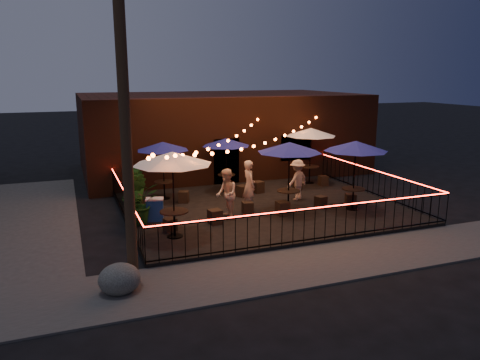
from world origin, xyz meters
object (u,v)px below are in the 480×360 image
at_px(cafe_table_0, 172,159).
at_px(boulder, 120,279).
at_px(cafe_table_3, 226,143).
at_px(cafe_table_5, 311,133).
at_px(cafe_table_2, 290,148).
at_px(cafe_table_1, 163,147).
at_px(cooler, 155,209).
at_px(utility_pole, 125,120).
at_px(cafe_table_4, 356,147).

xyz_separation_m(cafe_table_0, boulder, (-1.99, -3.00, -2.19)).
distance_m(cafe_table_3, cafe_table_5, 4.01).
bearing_deg(cafe_table_2, cafe_table_0, -164.99).
xyz_separation_m(cafe_table_1, cooler, (-0.88, -2.73, -1.69)).
distance_m(cafe_table_2, cafe_table_5, 4.77).
bearing_deg(utility_pole, boulder, -125.49).
distance_m(cafe_table_5, cooler, 8.47).
bearing_deg(cafe_table_5, cafe_table_4, -97.62).
relative_size(cafe_table_4, cooler, 3.80).
height_order(cafe_table_0, cafe_table_5, cafe_table_0).
xyz_separation_m(cafe_table_4, cooler, (-7.06, 1.18, -1.92)).
xyz_separation_m(cafe_table_0, cooler, (-0.26, 1.81, -2.01)).
relative_size(cafe_table_2, boulder, 2.77).
height_order(cafe_table_1, cafe_table_4, cafe_table_4).
height_order(cafe_table_1, cafe_table_5, cafe_table_5).
relative_size(cafe_table_3, cafe_table_4, 0.76).
height_order(cafe_table_0, cafe_table_4, cafe_table_0).
bearing_deg(cafe_table_1, cafe_table_5, 3.38).
bearing_deg(cafe_table_4, cafe_table_5, 82.38).
xyz_separation_m(cafe_table_1, cafe_table_3, (2.75, 0.40, -0.04)).
relative_size(cafe_table_0, cafe_table_1, 1.05).
xyz_separation_m(cafe_table_0, cafe_table_3, (3.37, 4.95, -0.36)).
xyz_separation_m(utility_pole, cafe_table_3, (4.97, 7.40, -1.80)).
bearing_deg(boulder, utility_pole, 54.51).
distance_m(cafe_table_4, cooler, 7.41).
bearing_deg(utility_pole, cafe_table_3, 56.11).
bearing_deg(cafe_table_1, utility_pole, -107.61).
height_order(cafe_table_3, cooler, cafe_table_3).
xyz_separation_m(utility_pole, cafe_table_2, (6.04, 3.64, -1.54)).
distance_m(cafe_table_3, cooler, 5.07).
xyz_separation_m(cafe_table_1, boulder, (-2.61, -7.54, -1.87)).
distance_m(utility_pole, boulder, 3.70).
distance_m(cafe_table_3, boulder, 9.75).
relative_size(cafe_table_3, cafe_table_5, 0.80).
distance_m(cafe_table_1, cafe_table_3, 2.78).
xyz_separation_m(cafe_table_3, boulder, (-5.36, -7.94, -1.83)).
distance_m(cafe_table_4, cafe_table_5, 4.35).
bearing_deg(cafe_table_4, utility_pole, -159.83).
bearing_deg(cafe_table_3, cafe_table_5, -0.00).
distance_m(utility_pole, cafe_table_2, 7.22).
distance_m(utility_pole, cafe_table_5, 11.74).
relative_size(cafe_table_5, boulder, 2.98).
height_order(cafe_table_4, cafe_table_5, cafe_table_4).
bearing_deg(cafe_table_0, boulder, -123.55).
xyz_separation_m(cafe_table_4, boulder, (-8.79, -3.63, -2.10)).
height_order(cafe_table_1, cafe_table_2, cafe_table_2).
height_order(cafe_table_1, cooler, cafe_table_1).
relative_size(cafe_table_0, cafe_table_4, 0.89).
xyz_separation_m(cooler, boulder, (-1.73, -4.81, -0.18)).
xyz_separation_m(cafe_table_1, cafe_table_4, (6.18, -3.91, 0.23)).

